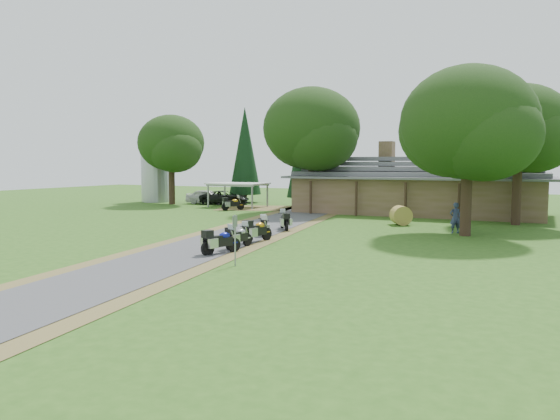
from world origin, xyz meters
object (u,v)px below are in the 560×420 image
at_px(carport, 238,195).
at_px(motorcycle_row_d, 263,225).
at_px(hay_bale, 401,215).
at_px(silo, 156,173).
at_px(car_dark_suv, 225,194).
at_px(motorcycle_row_a, 221,240).
at_px(motorcycle_row_e, 284,220).
at_px(car_white_sedan, 207,195).
at_px(lodge, 418,185).
at_px(motorcycle_row_c, 257,229).
at_px(motorcycle_row_b, 239,236).
at_px(motorcycle_carport_a, 233,203).

distance_m(carport, motorcycle_row_d, 21.20).
relative_size(motorcycle_row_d, hay_bale, 1.33).
bearing_deg(silo, car_dark_suv, 0.60).
xyz_separation_m(motorcycle_row_a, motorcycle_row_e, (-1.31, 9.71, -0.04)).
bearing_deg(car_white_sedan, lodge, -104.39).
xyz_separation_m(car_dark_suv, hay_bale, (20.93, -10.58, -0.40)).
bearing_deg(motorcycle_row_e, car_white_sedan, 9.34).
xyz_separation_m(car_dark_suv, motorcycle_row_c, (15.86, -22.24, -0.35)).
bearing_deg(car_dark_suv, motorcycle_row_b, -162.77).
bearing_deg(motorcycle_carport_a, car_white_sedan, 83.34).
distance_m(motorcycle_row_d, motorcycle_row_e, 3.04).
bearing_deg(motorcycle_row_a, car_white_sedan, 55.37).
xyz_separation_m(car_white_sedan, motorcycle_row_d, (16.76, -19.32, -0.35)).
height_order(motorcycle_row_d, hay_bale, hay_bale).
height_order(car_dark_suv, hay_bale, car_dark_suv).
bearing_deg(motorcycle_row_b, car_white_sedan, 41.22).
bearing_deg(motorcycle_row_b, silo, 50.15).
height_order(silo, motorcycle_row_a, silo).
relative_size(lodge, motorcycle_carport_a, 10.97).
distance_m(lodge, car_dark_suv, 20.23).
height_order(lodge, motorcycle_row_e, lodge).
xyz_separation_m(carport, car_dark_suv, (-2.90, 2.22, -0.11)).
height_order(silo, carport, silo).
relative_size(car_dark_suv, hay_bale, 4.18).
distance_m(car_white_sedan, motorcycle_row_d, 25.58).
bearing_deg(car_white_sedan, motorcycle_row_a, -157.09).
bearing_deg(motorcycle_row_a, motorcycle_row_c, 24.28).
bearing_deg(lodge, motorcycle_row_c, -101.57).
bearing_deg(motorcycle_row_e, motorcycle_carport_a, 7.09).
relative_size(car_white_sedan, car_dark_suv, 1.03).
bearing_deg(motorcycle_carport_a, lodge, -41.34).
distance_m(lodge, hay_bale, 9.40).
bearing_deg(motorcycle_row_e, hay_bale, -81.54).
bearing_deg(carport, motorcycle_row_e, -50.47).
distance_m(car_white_sedan, car_dark_suv, 1.91).
bearing_deg(motorcycle_row_e, silo, 18.60).
height_order(lodge, car_white_sedan, lodge).
xyz_separation_m(car_dark_suv, motorcycle_row_d, (14.89, -19.70, -0.46)).
bearing_deg(motorcycle_carport_a, motorcycle_row_a, -117.00).
bearing_deg(lodge, motorcycle_row_b, -100.06).
height_order(carport, motorcycle_row_c, carport).
height_order(car_white_sedan, motorcycle_row_e, car_white_sedan).
xyz_separation_m(motorcycle_row_c, motorcycle_row_d, (-0.98, 2.54, -0.10)).
bearing_deg(motorcycle_row_e, carport, 3.16).
distance_m(motorcycle_row_b, motorcycle_row_d, 4.94).
relative_size(car_white_sedan, motorcycle_row_a, 2.88).
bearing_deg(motorcycle_row_c, motorcycle_row_d, 31.77).
distance_m(motorcycle_row_b, motorcycle_row_e, 7.95).
height_order(silo, motorcycle_carport_a, silo).
xyz_separation_m(motorcycle_row_b, motorcycle_row_c, (-0.17, 2.27, 0.06)).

